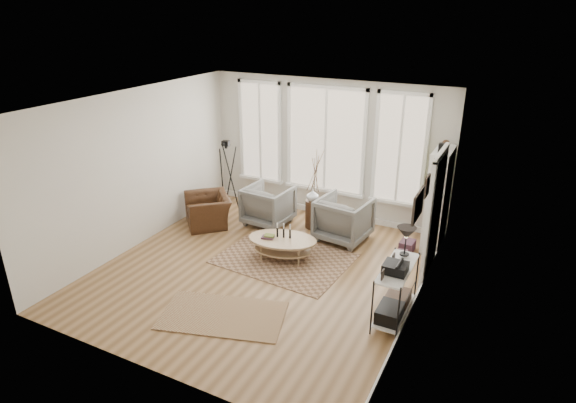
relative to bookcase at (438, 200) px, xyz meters
The scene contains 17 objects.
room 3.30m from the bookcase, 137.70° to the right, with size 5.50×5.54×2.90m.
bay_window 2.57m from the bookcase, 168.63° to the left, with size 4.14×0.12×2.24m.
door 1.10m from the bookcase, 82.91° to the right, with size 0.09×1.06×2.22m.
bookcase is the anchor object (origin of this frame).
low_shelf 2.56m from the bookcase, 91.28° to the right, with size 0.38×1.08×1.30m.
wall_art 2.66m from the bookcase, 86.75° to the right, with size 0.04×0.88×0.44m.
rug_main 2.99m from the bookcase, 143.42° to the right, with size 2.24×1.68×0.01m, color brown.
rug_runner 4.40m from the bookcase, 122.36° to the right, with size 1.79×1.00×0.01m, color brown.
coffee_table 2.94m from the bookcase, 144.28° to the right, with size 1.36×1.02×0.56m.
armchair_left 3.35m from the bookcase, behind, with size 0.88×0.90×0.82m, color slate.
armchair_right 1.77m from the bookcase, 163.92° to the right, with size 0.92×0.94×0.86m, color slate.
side_table 2.36m from the bookcase, behind, with size 0.39×0.39×1.64m.
vase 2.40m from the bookcase, behind, with size 0.24×0.24×0.25m, color silver.
accent_chair 4.54m from the bookcase, 166.13° to the right, with size 0.84×0.97×0.63m, color #3D2313.
tripod_camera 4.47m from the bookcase, behind, with size 0.55×0.55×1.56m.
book_stack_near 1.01m from the bookcase, 135.51° to the right, with size 0.24×0.31×0.20m, color maroon.
book_stack_far 1.21m from the bookcase, 117.93° to the right, with size 0.18×0.23×0.14m, color maroon.
Camera 1 is at (3.66, -6.24, 4.23)m, focal length 30.00 mm.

